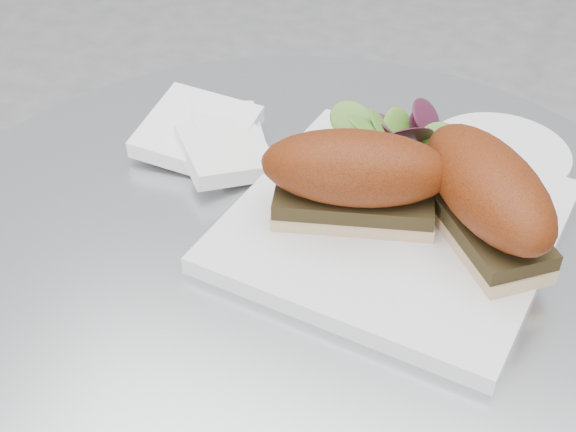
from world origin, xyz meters
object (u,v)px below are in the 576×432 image
(sandwich_right, at_px, (487,195))
(saucer, at_px, (498,155))
(sandwich_left, at_px, (355,177))
(plate, at_px, (393,225))

(sandwich_right, height_order, saucer, sandwich_right)
(sandwich_left, distance_m, saucer, 0.19)
(plate, xyz_separation_m, sandwich_right, (0.07, 0.01, 0.05))
(plate, bearing_deg, sandwich_right, 4.24)
(plate, relative_size, sandwich_left, 1.53)
(plate, distance_m, saucer, 0.15)
(sandwich_left, xyz_separation_m, saucer, (0.09, 0.15, -0.05))
(sandwich_left, height_order, saucer, sandwich_left)
(plate, height_order, saucer, plate)
(sandwich_right, bearing_deg, saucer, 143.48)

